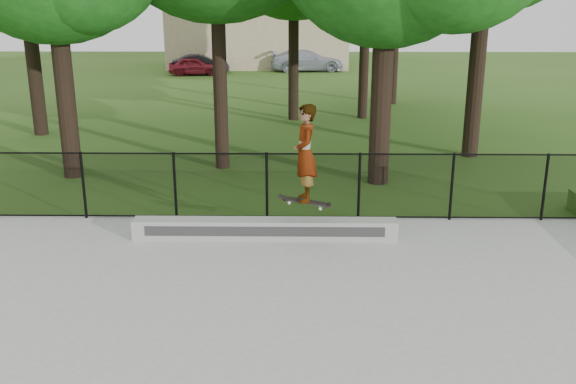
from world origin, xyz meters
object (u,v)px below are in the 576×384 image
(car_a, at_px, (195,66))
(grind_ledge, at_px, (265,229))
(car_c, at_px, (307,60))
(skater_airborne, at_px, (305,155))
(car_b, at_px, (201,64))

(car_a, bearing_deg, grind_ledge, -172.57)
(car_a, distance_m, car_c, 7.34)
(car_a, distance_m, skater_airborne, 29.09)
(grind_ledge, height_order, car_c, car_c)
(car_b, relative_size, skater_airborne, 1.59)
(car_b, distance_m, car_c, 6.87)
(car_b, xyz_separation_m, skater_airborne, (6.28, -29.25, 1.29))
(car_b, distance_m, skater_airborne, 29.95)
(grind_ledge, distance_m, car_c, 30.31)
(skater_airborne, bearing_deg, car_a, 102.96)
(car_b, relative_size, car_c, 0.74)
(skater_airborne, bearing_deg, car_c, 89.13)
(car_c, bearing_deg, car_b, 94.93)
(car_b, bearing_deg, car_a, 155.77)
(grind_ledge, bearing_deg, skater_airborne, -20.53)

